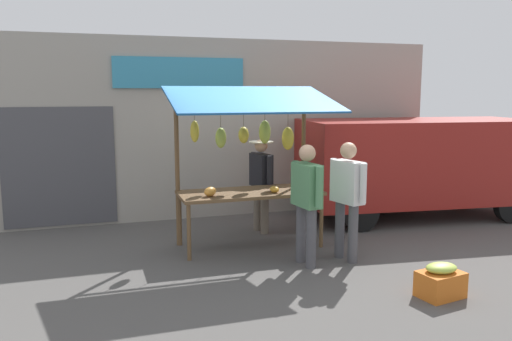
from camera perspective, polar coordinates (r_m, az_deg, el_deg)
name	(u,v)px	position (r m, az deg, el deg)	size (l,w,h in m)	color
ground_plane	(250,246)	(8.18, -0.65, -8.38)	(40.00, 40.00, 0.00)	#514F4C
street_backdrop	(213,129)	(9.94, -4.80, 4.63)	(9.00, 0.30, 3.40)	#9E998E
market_stall	(250,148)	(7.90, -0.70, 2.55)	(2.50, 1.46, 2.50)	brown
vendor_with_sunhat	(261,178)	(8.78, 0.56, -0.82)	(0.42, 0.68, 1.61)	#726656
shopper_in_striped_shirt	(307,196)	(7.11, 5.64, -2.80)	(0.28, 0.71, 1.70)	#4C4C51
shopper_with_ponytail	(347,192)	(7.40, 10.10, -2.38)	(0.34, 0.70, 1.71)	#4C4C51
parked_van	(410,159)	(10.28, 16.70, 1.19)	(4.58, 2.33, 1.88)	maroon
produce_crate_near	(441,281)	(6.57, 19.81, -11.51)	(0.57, 0.45, 0.42)	#D1661E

